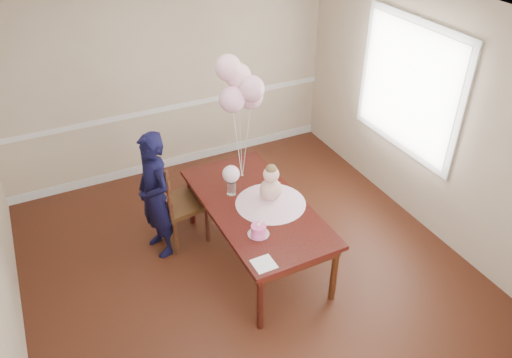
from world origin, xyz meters
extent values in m
cube|color=black|center=(0.00, 0.00, 0.00)|extent=(4.50, 5.00, 0.00)
cube|color=white|center=(0.00, 0.00, 2.70)|extent=(4.50, 5.00, 0.02)
cube|color=tan|center=(0.00, 2.50, 1.35)|extent=(4.50, 0.02, 2.70)
cube|color=tan|center=(2.25, 0.00, 1.35)|extent=(0.02, 5.00, 2.70)
cube|color=white|center=(0.00, 2.49, 0.90)|extent=(4.50, 0.02, 0.07)
cube|color=silver|center=(0.00, 2.49, 0.06)|extent=(4.50, 0.02, 0.12)
cube|color=silver|center=(2.23, 0.50, 1.55)|extent=(0.02, 1.66, 1.56)
cube|color=white|center=(2.21, 0.50, 1.55)|extent=(0.01, 1.50, 1.40)
cube|color=black|center=(0.18, 0.25, 0.70)|extent=(1.00, 1.95, 0.05)
cube|color=black|center=(0.18, 0.25, 0.63)|extent=(0.90, 1.85, 0.10)
cylinder|color=black|center=(-0.22, -0.65, 0.34)|extent=(0.07, 0.07, 0.68)
cylinder|color=black|center=(0.60, -0.63, 0.34)|extent=(0.07, 0.07, 0.68)
cylinder|color=black|center=(-0.24, 1.14, 0.34)|extent=(0.07, 0.07, 0.68)
cylinder|color=black|center=(0.57, 1.15, 0.34)|extent=(0.07, 0.07, 0.68)
cone|color=#ECAEC5|center=(0.33, 0.21, 0.78)|extent=(0.75, 0.75, 0.10)
sphere|color=pink|center=(0.33, 0.21, 0.90)|extent=(0.23, 0.23, 0.23)
sphere|color=beige|center=(0.33, 0.21, 1.09)|extent=(0.16, 0.16, 0.16)
sphere|color=brown|center=(0.33, 0.21, 1.14)|extent=(0.12, 0.12, 0.12)
cylinder|color=silver|center=(-0.01, -0.19, 0.73)|extent=(0.22, 0.22, 0.01)
cylinder|color=#EF4B9D|center=(-0.01, -0.19, 0.78)|extent=(0.15, 0.15, 0.10)
sphere|color=white|center=(-0.01, -0.19, 0.85)|extent=(0.03, 0.03, 0.03)
sphere|color=silver|center=(0.02, -0.17, 0.85)|extent=(0.03, 0.03, 0.03)
cylinder|color=white|center=(0.03, 0.54, 0.80)|extent=(0.10, 0.10, 0.16)
sphere|color=silver|center=(0.03, 0.54, 0.98)|extent=(0.18, 0.18, 0.18)
cube|color=white|center=(-0.15, -0.58, 0.73)|extent=(0.20, 0.20, 0.01)
cylinder|color=#BDBCC1|center=(0.27, 0.79, 0.74)|extent=(0.04, 0.04, 0.02)
sphere|color=#F3ACCB|center=(0.17, 0.78, 1.70)|extent=(0.27, 0.27, 0.27)
sphere|color=#E7A3BA|center=(0.37, 0.74, 1.79)|extent=(0.27, 0.27, 0.27)
sphere|color=#FFB4C2|center=(0.29, 0.88, 1.89)|extent=(0.27, 0.27, 0.27)
sphere|color=#FFB4C6|center=(0.19, 0.90, 1.99)|extent=(0.27, 0.27, 0.27)
sphere|color=#E2A0B3|center=(0.41, 0.87, 1.65)|extent=(0.27, 0.27, 0.27)
cylinder|color=white|center=(0.22, 0.79, 1.14)|extent=(0.09, 0.01, 0.81)
cylinder|color=white|center=(0.32, 0.76, 1.19)|extent=(0.10, 0.05, 0.91)
cylinder|color=white|center=(0.28, 0.83, 1.24)|extent=(0.02, 0.09, 1.00)
cylinder|color=white|center=(0.23, 0.84, 1.29)|extent=(0.08, 0.10, 1.10)
cylinder|color=white|center=(0.34, 0.83, 1.12)|extent=(0.14, 0.07, 0.75)
cube|color=#371F0F|center=(-0.43, 0.91, 0.50)|extent=(0.55, 0.55, 0.06)
cylinder|color=#371C0F|center=(-0.59, 0.68, 0.24)|extent=(0.05, 0.05, 0.47)
cylinder|color=#36140E|center=(-0.20, 0.74, 0.24)|extent=(0.05, 0.05, 0.47)
cylinder|color=#3C1D10|center=(-0.65, 1.08, 0.24)|extent=(0.05, 0.05, 0.47)
cylinder|color=#3A150F|center=(-0.26, 1.14, 0.24)|extent=(0.05, 0.05, 0.47)
cylinder|color=#3E1D11|center=(-0.62, 0.68, 0.81)|extent=(0.05, 0.05, 0.62)
cylinder|color=black|center=(-0.67, 1.07, 0.81)|extent=(0.05, 0.05, 0.62)
cube|color=#3D1910|center=(-0.64, 0.88, 0.68)|extent=(0.10, 0.44, 0.06)
cube|color=#361C0E|center=(-0.64, 0.88, 0.86)|extent=(0.10, 0.44, 0.06)
cube|color=#331C0D|center=(-0.64, 0.88, 1.04)|extent=(0.10, 0.44, 0.06)
imported|color=black|center=(-0.72, 0.85, 0.74)|extent=(0.46, 0.60, 1.47)
camera|label=1|loc=(-1.64, -3.47, 3.84)|focal=35.00mm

